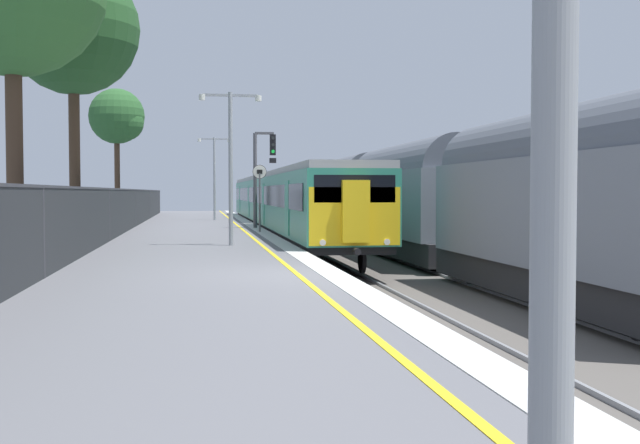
# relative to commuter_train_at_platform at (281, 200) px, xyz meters

# --- Properties ---
(ground) EXTENTS (17.40, 110.00, 1.21)m
(ground) POSITION_rel_commuter_train_at_platform_xyz_m (0.54, -25.62, -1.88)
(ground) COLOR slate
(commuter_train_at_platform) EXTENTS (2.83, 40.11, 3.81)m
(commuter_train_at_platform) POSITION_rel_commuter_train_at_platform_xyz_m (0.00, 0.00, 0.00)
(commuter_train_at_platform) COLOR #2D846B
(commuter_train_at_platform) RESTS_ON ground
(freight_train_adjacent_track) EXTENTS (2.60, 52.44, 4.64)m
(freight_train_adjacent_track) POSITION_rel_commuter_train_at_platform_xyz_m (4.00, -4.84, 0.26)
(freight_train_adjacent_track) COLOR #232326
(freight_train_adjacent_track) RESTS_ON ground
(signal_gantry) EXTENTS (1.10, 0.24, 4.59)m
(signal_gantry) POSITION_rel_commuter_train_at_platform_xyz_m (-1.46, -4.71, 1.62)
(signal_gantry) COLOR #47474C
(signal_gantry) RESTS_ON ground
(speed_limit_sign) EXTENTS (0.59, 0.08, 2.89)m
(speed_limit_sign) POSITION_rel_commuter_train_at_platform_xyz_m (-1.85, -8.58, 0.57)
(speed_limit_sign) COLOR #59595B
(speed_limit_sign) RESTS_ON ground
(platform_lamp_mid) EXTENTS (2.00, 0.20, 4.93)m
(platform_lamp_mid) POSITION_rel_commuter_train_at_platform_xyz_m (-3.43, -16.63, 1.69)
(platform_lamp_mid) COLOR #93999E
(platform_lamp_mid) RESTS_ON ground
(platform_lamp_far) EXTENTS (2.00, 0.20, 5.07)m
(platform_lamp_far) POSITION_rel_commuter_train_at_platform_xyz_m (-3.43, 6.07, 1.76)
(platform_lamp_far) COLOR #93999E
(platform_lamp_far) RESTS_ON ground
(platform_back_fence) EXTENTS (0.07, 99.00, 1.87)m
(platform_back_fence) POSITION_rel_commuter_train_at_platform_xyz_m (-7.55, -25.62, -0.29)
(platform_back_fence) COLOR #282B2D
(platform_back_fence) RESTS_ON ground
(background_tree_left) EXTENTS (4.19, 4.19, 9.03)m
(background_tree_left) POSITION_rel_commuter_train_at_platform_xyz_m (-8.36, -15.79, 5.50)
(background_tree_left) COLOR #473323
(background_tree_left) RESTS_ON ground
(background_tree_right) EXTENTS (3.42, 3.42, 8.14)m
(background_tree_right) POSITION_rel_commuter_train_at_platform_xyz_m (-9.27, 7.67, 5.03)
(background_tree_right) COLOR #473323
(background_tree_right) RESTS_ON ground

